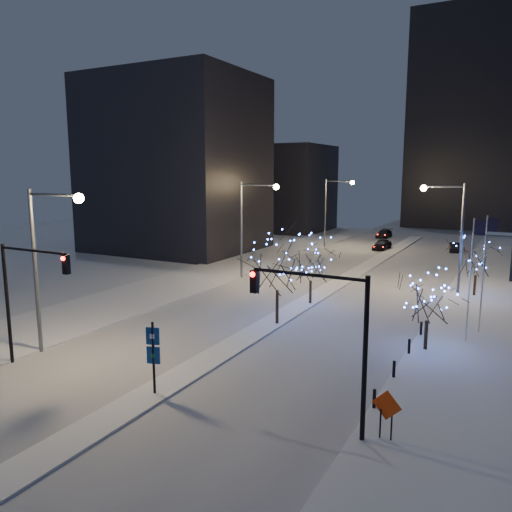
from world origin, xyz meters
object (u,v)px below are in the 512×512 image
Objects in this scene: street_lamp_w_near at (46,249)px; construction_sign at (387,410)px; street_lamp_w_mid at (250,217)px; street_lamp_w_far at (332,203)px; street_lamp_east at (451,223)px; wayfinding_sign at (153,351)px; car_near at (382,245)px; car_far at (384,234)px; holiday_tree_plaza_far at (477,257)px; holiday_tree_median_near at (277,263)px; traffic_signal_west at (24,286)px; holiday_tree_plaza_near at (428,299)px; traffic_signal_east at (328,326)px; holiday_tree_median_far at (311,261)px; car_mid at (454,247)px.

street_lamp_w_near is 4.73× the size of construction_sign.
street_lamp_w_mid and street_lamp_w_far have the same top height.
wayfinding_sign is (-9.91, -29.55, -4.12)m from street_lamp_east.
car_near is 0.95× the size of car_far.
car_far is at bearing 114.74° from holiday_tree_plaza_far.
street_lamp_east is 1.46× the size of holiday_tree_median_near.
holiday_tree_plaza_far is at bearing -9.39° from street_lamp_east.
holiday_tree_plaza_near is (19.38, 13.29, -1.40)m from traffic_signal_west.
traffic_signal_east is 1.25× the size of holiday_tree_median_far.
street_lamp_east is 31.44m from wayfinding_sign.
car_mid is 0.56× the size of holiday_tree_median_near.
traffic_signal_west is 36.24m from holiday_tree_plaza_far.
traffic_signal_west reaches higher than holiday_tree_plaza_far.
street_lamp_w_near is at bearing -92.25° from car_far.
traffic_signal_west reaches higher than car_far.
holiday_tree_median_near is at bearing -76.13° from street_lamp_w_far.
wayfinding_sign is at bearing 73.61° from car_mid.
holiday_tree_median_far reaches higher than wayfinding_sign.
car_near is at bearing 81.94° from street_lamp_w_near.
car_far is at bearing 84.06° from street_lamp_w_mid.
traffic_signal_west is (0.50, -27.00, -1.74)m from street_lamp_w_mid.
holiday_tree_plaza_near is (10.44, -6.94, -0.36)m from holiday_tree_median_far.
car_near is at bearing 11.72° from car_mid.
street_lamp_east is 13.96m from holiday_tree_median_far.
car_near is 9.95m from car_mid.
street_lamp_w_mid is 28.38m from wayfinding_sign.
holiday_tree_plaza_far is at bearing 50.30° from wayfinding_sign.
street_lamp_w_mid is 2.63× the size of wayfinding_sign.
street_lamp_w_mid is at bearing -90.00° from street_lamp_w_far.
car_near is 0.81× the size of holiday_tree_median_far.
holiday_tree_plaza_near is 16.40m from holiday_tree_plaza_far.
wayfinding_sign is at bearing -9.64° from street_lamp_w_near.
street_lamp_w_far reaches higher than holiday_tree_median_near.
car_mid is (-1.33, 55.61, -4.12)m from traffic_signal_east.
holiday_tree_plaza_far is (4.79, -26.99, 2.99)m from car_mid.
holiday_tree_median_near is 6.49m from holiday_tree_median_far.
car_mid is at bearing 60.79° from street_lamp_w_mid.
traffic_signal_west is at bearing -93.48° from car_near.
car_far is 2.25× the size of construction_sign.
holiday_tree_plaza_far is at bearing 83.10° from traffic_signal_east.
traffic_signal_east is at bearing -74.71° from car_near.
street_lamp_w_far is 18.15m from car_mid.
car_mid is at bearing 91.37° from traffic_signal_east.
street_lamp_w_far reaches higher than holiday_tree_median_far.
street_lamp_east is 4.73× the size of construction_sign.
traffic_signal_west reaches higher than car_mid.
car_mid is at bearing 65.50° from wayfinding_sign.
car_near is 0.66× the size of holiday_tree_median_near.
holiday_tree_plaza_far is (1.46, 16.33, 0.26)m from holiday_tree_plaza_near.
traffic_signal_west is at bearing -176.71° from traffic_signal_east.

